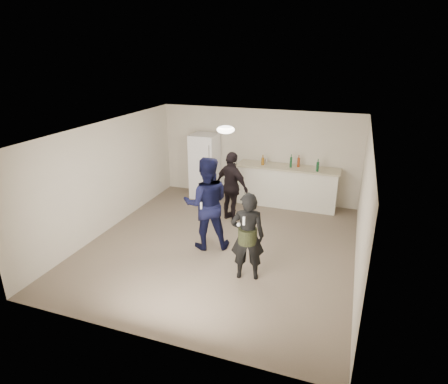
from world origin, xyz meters
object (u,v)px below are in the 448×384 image
(counter, at_px, (287,187))
(spectator, at_px, (232,187))
(shaker, at_px, (266,161))
(man, at_px, (207,203))
(fridge, at_px, (205,166))
(woman, at_px, (248,236))

(counter, relative_size, spectator, 1.51)
(shaker, xyz_separation_m, man, (-0.57, -2.84, -0.19))
(shaker, height_order, spectator, spectator)
(fridge, relative_size, shaker, 10.59)
(spectator, bearing_deg, man, 113.53)
(counter, relative_size, woman, 1.56)
(shaker, xyz_separation_m, spectator, (-0.50, -1.38, -0.31))
(counter, bearing_deg, man, -112.48)
(spectator, bearing_deg, counter, -103.01)
(woman, distance_m, spectator, 2.54)
(woman, bearing_deg, fridge, -72.29)
(man, bearing_deg, counter, -135.47)
(woman, height_order, spectator, spectator)
(man, distance_m, spectator, 1.47)
(shaker, bearing_deg, counter, -3.03)
(fridge, distance_m, spectator, 1.77)
(woman, bearing_deg, spectator, -80.13)
(shaker, bearing_deg, spectator, -110.00)
(shaker, distance_m, woman, 3.74)
(fridge, xyz_separation_m, shaker, (1.73, 0.10, 0.28))
(fridge, xyz_separation_m, spectator, (1.22, -1.28, -0.04))
(counter, distance_m, spectator, 1.77)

